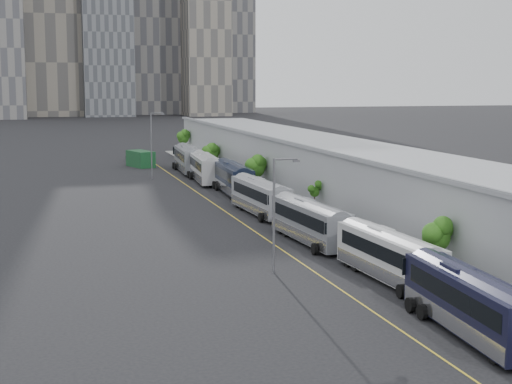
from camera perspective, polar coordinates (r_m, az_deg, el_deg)
name	(u,v)px	position (r m, az deg, el deg)	size (l,w,h in m)	color
sidewalk	(350,222)	(79.27, 6.82, -2.16)	(10.00, 170.00, 0.12)	gray
lane_line	(249,227)	(75.93, -0.53, -2.59)	(0.12, 160.00, 0.02)	gold
depot	(387,186)	(80.34, 9.50, 0.42)	(12.45, 160.40, 7.20)	gray
bus_1	(470,308)	(45.56, 15.28, -8.14)	(3.28, 12.55, 3.63)	black
bus_2	(389,260)	(56.34, 9.65, -4.90)	(3.06, 12.31, 3.57)	silver
bus_3	(310,226)	(68.50, 3.98, -2.45)	(3.27, 12.78, 3.70)	slate
bus_4	(260,200)	(83.08, 0.33, -0.57)	(3.19, 12.94, 3.75)	gray
bus_5	(233,181)	(98.45, -1.68, 0.82)	(3.32, 13.48, 3.91)	black
bus_6	(205,170)	(110.16, -3.73, 1.59)	(3.65, 13.78, 3.98)	#B4B4B6
bus_7	(188,161)	(122.59, -4.96, 2.25)	(3.62, 14.06, 4.07)	slate
tree_1	(436,233)	(56.48, 12.98, -2.96)	(2.01, 2.01, 4.46)	black
tree_2	(315,192)	(80.53, 4.28, 0.03)	(1.04, 1.04, 3.46)	black
tree_3	(255,165)	(99.07, -0.06, 1.97)	(2.53, 2.53, 4.82)	black
tree_4	(210,151)	(124.47, -3.35, 2.96)	(2.68, 2.68, 4.39)	black
tree_5	(183,136)	(148.57, -5.31, 4.07)	(2.22, 2.22, 4.96)	black
street_lamp_near	(277,207)	(57.29, 1.50, -1.07)	(2.04, 0.22, 8.51)	#59595E
street_lamp_far	(153,141)	(114.01, -7.53, 3.69)	(2.04, 0.22, 9.63)	#59595E
shipping_container	(141,159)	(131.29, -8.39, 2.40)	(2.72, 5.87, 2.65)	#133F20
suv	(134,157)	(140.63, -8.84, 2.51)	(2.36, 5.13, 1.43)	black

